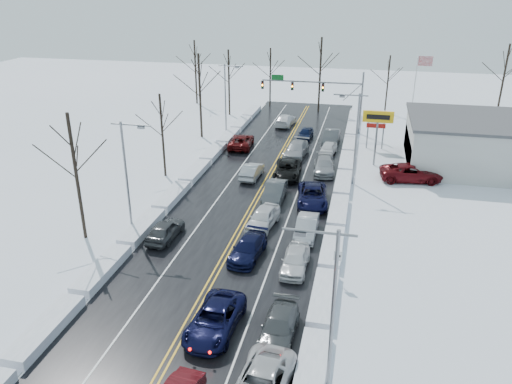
% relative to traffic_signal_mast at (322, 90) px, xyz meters
% --- Properties ---
extents(ground, '(160.00, 160.00, 0.00)m').
position_rel_traffic_signal_mast_xyz_m(ground, '(-3.45, -27.99, -5.48)').
color(ground, silver).
rests_on(ground, ground).
extents(road_surface, '(14.00, 84.00, 0.01)m').
position_rel_traffic_signal_mast_xyz_m(road_surface, '(-3.45, -25.99, -5.47)').
color(road_surface, black).
rests_on(road_surface, ground).
extents(snow_bank_left, '(1.52, 72.00, 0.65)m').
position_rel_traffic_signal_mast_xyz_m(snow_bank_left, '(-11.05, -25.99, -5.48)').
color(snow_bank_left, silver).
rests_on(snow_bank_left, ground).
extents(snow_bank_right, '(1.52, 72.00, 0.65)m').
position_rel_traffic_signal_mast_xyz_m(snow_bank_right, '(4.15, -25.99, -5.48)').
color(snow_bank_right, silver).
rests_on(snow_bank_right, ground).
extents(traffic_signal_mast, '(13.28, 0.39, 8.00)m').
position_rel_traffic_signal_mast_xyz_m(traffic_signal_mast, '(0.00, 0.00, 0.00)').
color(traffic_signal_mast, slate).
rests_on(traffic_signal_mast, ground).
extents(tires_plus_sign, '(3.20, 0.34, 6.00)m').
position_rel_traffic_signal_mast_xyz_m(tires_plus_sign, '(7.05, -12.00, -0.49)').
color(tires_plus_sign, slate).
rests_on(tires_plus_sign, ground).
extents(used_vehicles_sign, '(2.20, 0.22, 4.65)m').
position_rel_traffic_signal_mast_xyz_m(used_vehicles_sign, '(7.05, -5.99, -2.16)').
color(used_vehicles_sign, slate).
rests_on(used_vehicles_sign, ground).
extents(speed_limit_sign, '(0.55, 0.09, 2.35)m').
position_rel_traffic_signal_mast_xyz_m(speed_limit_sign, '(4.75, -35.99, -3.84)').
color(speed_limit_sign, slate).
rests_on(speed_limit_sign, ground).
extents(flagpole, '(1.87, 1.20, 10.00)m').
position_rel_traffic_signal_mast_xyz_m(flagpole, '(11.72, 2.01, 0.45)').
color(flagpole, silver).
rests_on(flagpole, ground).
extents(dealership_building, '(20.40, 12.40, 5.30)m').
position_rel_traffic_signal_mast_xyz_m(dealership_building, '(20.53, -9.99, -2.82)').
color(dealership_building, '#B9BAB5').
rests_on(dealership_building, ground).
extents(streetlight_se, '(3.20, 0.25, 9.00)m').
position_rel_traffic_signal_mast_xyz_m(streetlight_se, '(4.85, -45.99, -0.17)').
color(streetlight_se, slate).
rests_on(streetlight_se, ground).
extents(streetlight_ne, '(3.20, 0.25, 9.00)m').
position_rel_traffic_signal_mast_xyz_m(streetlight_ne, '(4.85, -17.99, -0.17)').
color(streetlight_ne, slate).
rests_on(streetlight_ne, ground).
extents(streetlight_sw, '(3.20, 0.25, 9.00)m').
position_rel_traffic_signal_mast_xyz_m(streetlight_sw, '(-11.74, -31.99, -0.17)').
color(streetlight_sw, slate).
rests_on(streetlight_sw, ground).
extents(streetlight_nw, '(3.20, 0.25, 9.00)m').
position_rel_traffic_signal_mast_xyz_m(streetlight_nw, '(-11.74, -3.99, -0.17)').
color(streetlight_nw, slate).
rests_on(streetlight_nw, ground).
extents(tree_left_b, '(4.00, 4.00, 10.00)m').
position_rel_traffic_signal_mast_xyz_m(tree_left_b, '(-14.95, -33.99, 1.51)').
color(tree_left_b, '#2D231C').
rests_on(tree_left_b, ground).
extents(tree_left_c, '(3.40, 3.40, 8.50)m').
position_rel_traffic_signal_mast_xyz_m(tree_left_c, '(-13.95, -19.99, 0.46)').
color(tree_left_c, '#2D231C').
rests_on(tree_left_c, ground).
extents(tree_left_d, '(4.20, 4.20, 10.50)m').
position_rel_traffic_signal_mast_xyz_m(tree_left_d, '(-14.65, -5.99, 1.86)').
color(tree_left_d, '#2D231C').
rests_on(tree_left_d, ground).
extents(tree_left_e, '(3.80, 3.80, 9.50)m').
position_rel_traffic_signal_mast_xyz_m(tree_left_e, '(-14.25, 6.01, 1.16)').
color(tree_left_e, '#2D231C').
rests_on(tree_left_e, ground).
extents(tree_far_a, '(4.00, 4.00, 10.00)m').
position_rel_traffic_signal_mast_xyz_m(tree_far_a, '(-21.45, 12.01, 1.51)').
color(tree_far_a, '#2D231C').
rests_on(tree_far_a, ground).
extents(tree_far_b, '(3.60, 3.60, 9.00)m').
position_rel_traffic_signal_mast_xyz_m(tree_far_b, '(-9.45, 13.01, 0.81)').
color(tree_far_b, '#2D231C').
rests_on(tree_far_b, ground).
extents(tree_far_c, '(4.40, 4.40, 11.00)m').
position_rel_traffic_signal_mast_xyz_m(tree_far_c, '(-1.45, 11.01, 2.21)').
color(tree_far_c, '#2D231C').
rests_on(tree_far_c, ground).
extents(tree_far_d, '(3.40, 3.40, 8.50)m').
position_rel_traffic_signal_mast_xyz_m(tree_far_d, '(8.55, 12.51, 0.46)').
color(tree_far_d, '#2D231C').
rests_on(tree_far_d, ground).
extents(tree_far_e, '(4.20, 4.20, 10.50)m').
position_rel_traffic_signal_mast_xyz_m(tree_far_e, '(24.55, 13.01, 1.86)').
color(tree_far_e, '#2D231C').
rests_on(tree_far_e, ground).
extents(queued_car_2, '(2.75, 5.54, 1.51)m').
position_rel_traffic_signal_mast_xyz_m(queued_car_2, '(-1.69, -42.57, -5.48)').
color(queued_car_2, black).
rests_on(queued_car_2, ground).
extents(queued_car_3, '(2.38, 4.97, 1.40)m').
position_rel_traffic_signal_mast_xyz_m(queued_car_3, '(-1.78, -34.10, -5.48)').
color(queued_car_3, black).
rests_on(queued_car_3, ground).
extents(queued_car_4, '(2.49, 4.86, 1.58)m').
position_rel_traffic_signal_mast_xyz_m(queued_car_4, '(-1.72, -29.07, -5.48)').
color(queued_car_4, silver).
rests_on(queued_car_4, ground).
extents(queued_car_5, '(1.71, 4.90, 1.62)m').
position_rel_traffic_signal_mast_xyz_m(queued_car_5, '(-1.78, -23.56, -5.48)').
color(queued_car_5, '#424547').
rests_on(queued_car_5, ground).
extents(queued_car_6, '(2.96, 5.80, 1.57)m').
position_rel_traffic_signal_mast_xyz_m(queued_car_6, '(-1.59, -17.52, -5.48)').
color(queued_car_6, black).
rests_on(queued_car_6, ground).
extents(queued_car_7, '(2.68, 5.69, 1.60)m').
position_rel_traffic_signal_mast_xyz_m(queued_car_7, '(-1.66, -10.92, -5.48)').
color(queued_car_7, '#919398').
rests_on(queued_car_7, ground).
extents(queued_car_8, '(1.89, 4.14, 1.38)m').
position_rel_traffic_signal_mast_xyz_m(queued_car_8, '(-1.51, -3.88, -5.48)').
color(queued_car_8, black).
rests_on(queued_car_8, ground).
extents(queued_car_11, '(1.98, 4.69, 1.35)m').
position_rel_traffic_signal_mast_xyz_m(queued_car_11, '(2.00, -42.33, -5.48)').
color(queued_car_11, '#424548').
rests_on(queued_car_11, ground).
extents(queued_car_12, '(1.77, 4.39, 1.50)m').
position_rel_traffic_signal_mast_xyz_m(queued_car_12, '(1.82, -35.03, -5.48)').
color(queued_car_12, silver).
rests_on(queued_car_12, ground).
extents(queued_car_13, '(1.60, 4.52, 1.49)m').
position_rel_traffic_signal_mast_xyz_m(queued_car_13, '(1.96, -29.90, -5.48)').
color(queued_car_13, '#A8AAB0').
rests_on(queued_car_13, ground).
extents(queued_car_14, '(3.33, 6.01, 1.59)m').
position_rel_traffic_signal_mast_xyz_m(queued_car_14, '(1.69, -23.70, -5.48)').
color(queued_car_14, black).
rests_on(queued_car_14, ground).
extents(queued_car_15, '(2.59, 5.36, 1.50)m').
position_rel_traffic_signal_mast_xyz_m(queued_car_15, '(1.93, -15.41, -5.48)').
color(queued_car_15, gray).
rests_on(queued_car_15, ground).
extents(queued_car_16, '(2.15, 4.28, 1.40)m').
position_rel_traffic_signal_mast_xyz_m(queued_car_16, '(1.83, -9.51, -5.48)').
color(queued_car_16, silver).
rests_on(queued_car_16, ground).
extents(queued_car_17, '(1.97, 5.16, 1.68)m').
position_rel_traffic_signal_mast_xyz_m(queued_car_17, '(1.87, -5.28, -5.48)').
color(queued_car_17, '#444749').
rests_on(queued_car_17, ground).
extents(oncoming_car_0, '(1.76, 4.53, 1.47)m').
position_rel_traffic_signal_mast_xyz_m(oncoming_car_0, '(-5.09, -18.57, -5.48)').
color(oncoming_car_0, '#9B9EA3').
rests_on(oncoming_car_0, ground).
extents(oncoming_car_1, '(3.06, 5.82, 1.56)m').
position_rel_traffic_signal_mast_xyz_m(oncoming_car_1, '(-8.62, -9.08, -5.48)').
color(oncoming_car_1, '#4B0A0A').
rests_on(oncoming_car_1, ground).
extents(oncoming_car_2, '(2.60, 5.44, 1.53)m').
position_rel_traffic_signal_mast_xyz_m(oncoming_car_2, '(-5.06, 1.89, -5.48)').
color(oncoming_car_2, white).
rests_on(oncoming_car_2, ground).
extents(oncoming_car_3, '(2.03, 4.53, 1.51)m').
position_rel_traffic_signal_mast_xyz_m(oncoming_car_3, '(-8.72, -32.78, -5.48)').
color(oncoming_car_3, '#383A3D').
rests_on(oncoming_car_3, ground).
extents(parked_car_0, '(6.48, 3.62, 1.71)m').
position_rel_traffic_signal_mast_xyz_m(parked_car_0, '(10.70, -15.88, -5.48)').
color(parked_car_0, '#540B10').
rests_on(parked_car_0, ground).
extents(parked_car_1, '(2.44, 5.26, 1.49)m').
position_rel_traffic_signal_mast_xyz_m(parked_car_1, '(13.39, -11.73, -5.48)').
color(parked_car_1, '#434648').
rests_on(parked_car_1, ground).
extents(parked_car_2, '(1.59, 3.91, 1.33)m').
position_rel_traffic_signal_mast_xyz_m(parked_car_2, '(11.44, -6.71, -5.48)').
color(parked_car_2, black).
rests_on(parked_car_2, ground).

